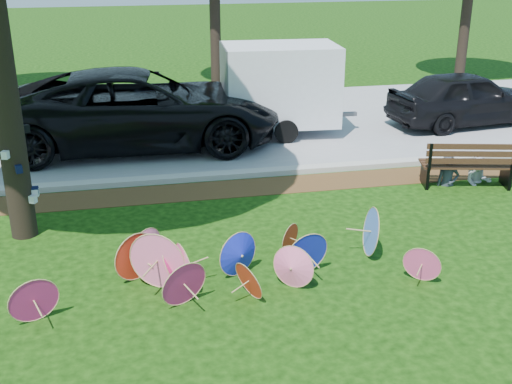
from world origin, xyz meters
The scene contains 11 objects.
ground centered at (0.00, 0.00, 0.00)m, with size 90.00×90.00×0.00m, color black.
mulch_strip centered at (0.00, 4.50, 0.01)m, with size 90.00×1.00×0.01m, color #472D16.
curb centered at (0.00, 5.20, 0.06)m, with size 90.00×0.30×0.12m, color #B7B5AD.
street centered at (0.00, 9.35, 0.01)m, with size 90.00×8.00×0.01m, color gray.
parasol_pile centered at (-0.26, 0.73, 0.37)m, with size 6.25×1.96×0.90m.
black_van centered at (-1.21, 7.87, 0.95)m, with size 3.16×6.86×1.91m, color black.
dark_pickup centered at (7.69, 8.10, 0.75)m, with size 1.77×4.40×1.50m, color black.
cargo_trailer centered at (2.45, 8.32, 1.31)m, with size 2.90×1.83×2.63m, color white.
park_bench centered at (5.33, 3.75, 0.49)m, with size 1.89×0.72×0.98m, color black, non-canonical shape.
person_left centered at (4.98, 3.80, 0.65)m, with size 0.48×0.31×1.30m, color #373E4B.
person_right centered at (5.68, 3.80, 0.58)m, with size 0.56×0.44×1.16m, color silver.
Camera 1 is at (-1.52, -7.72, 4.82)m, focal length 45.00 mm.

